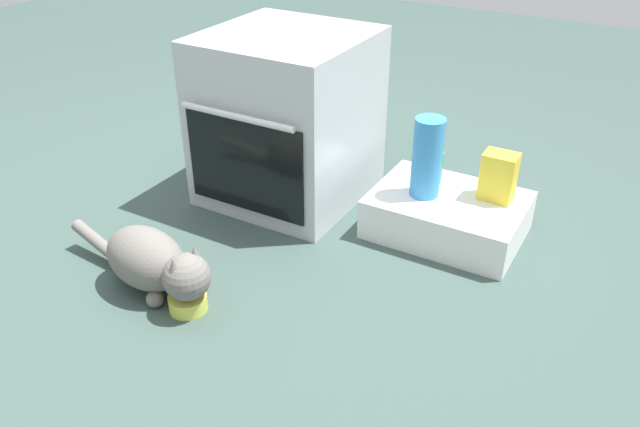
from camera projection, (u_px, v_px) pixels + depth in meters
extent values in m
plane|color=#384C47|center=(234.00, 239.00, 2.40)|extent=(8.00, 8.00, 0.00)
cube|color=#B7BABF|center=(288.00, 117.00, 2.56)|extent=(0.59, 0.60, 0.67)
cube|color=black|center=(245.00, 166.00, 2.37)|extent=(0.51, 0.01, 0.37)
cylinder|color=silver|center=(236.00, 117.00, 2.25)|extent=(0.48, 0.02, 0.02)
cube|color=white|center=(447.00, 215.00, 2.40)|extent=(0.55, 0.40, 0.16)
cylinder|color=#D1D14C|center=(188.00, 302.00, 2.04)|extent=(0.12, 0.12, 0.05)
sphere|color=brown|center=(187.00, 298.00, 2.03)|extent=(0.07, 0.07, 0.07)
ellipsoid|color=slate|center=(146.00, 258.00, 2.09)|extent=(0.34, 0.25, 0.20)
sphere|color=slate|center=(187.00, 277.00, 1.98)|extent=(0.15, 0.15, 0.15)
cone|color=slate|center=(195.00, 256.00, 1.98)|extent=(0.05, 0.05, 0.07)
cone|color=slate|center=(174.00, 268.00, 1.92)|extent=(0.05, 0.05, 0.07)
cylinder|color=slate|center=(100.00, 244.00, 2.26)|extent=(0.28, 0.08, 0.10)
sphere|color=slate|center=(181.00, 282.00, 2.13)|extent=(0.06, 0.06, 0.06)
sphere|color=slate|center=(155.00, 299.00, 2.05)|extent=(0.06, 0.06, 0.06)
cube|color=yellow|center=(498.00, 177.00, 2.31)|extent=(0.12, 0.09, 0.18)
cylinder|color=#388CD1|center=(427.00, 158.00, 2.31)|extent=(0.11, 0.11, 0.30)
cylinder|color=green|center=(434.00, 167.00, 2.44)|extent=(0.07, 0.07, 0.12)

